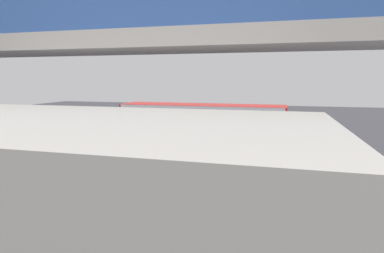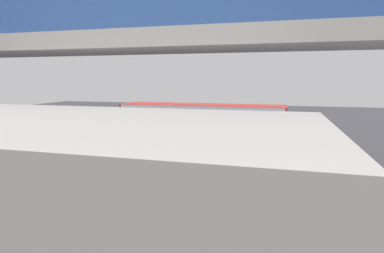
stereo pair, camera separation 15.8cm
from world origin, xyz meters
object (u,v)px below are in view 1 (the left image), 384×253
(city_bus, at_px, (202,122))
(pedestrian, at_px, (305,132))
(bicycle_green, at_px, (309,163))
(bicycle_orange, at_px, (309,168))
(bicycle_blue, at_px, (298,174))
(parked_van, at_px, (8,149))
(traffic_sign, at_px, (235,117))

(city_bus, distance_m, pedestrian, 8.39)
(bicycle_green, xyz_separation_m, bicycle_orange, (0.08, 1.11, 0.00))
(city_bus, bearing_deg, bicycle_blue, 136.12)
(bicycle_blue, relative_size, pedestrian, 0.99)
(city_bus, bearing_deg, parked_van, 43.03)
(city_bus, height_order, bicycle_green, city_bus)
(bicycle_green, height_order, traffic_sign, traffic_sign)
(bicycle_green, distance_m, bicycle_blue, 2.41)
(bicycle_green, relative_size, pedestrian, 0.99)
(bicycle_blue, bearing_deg, traffic_sign, -65.93)
(bicycle_blue, height_order, pedestrian, pedestrian)
(city_bus, bearing_deg, pedestrian, -151.28)
(bicycle_blue, bearing_deg, pedestrian, -95.78)
(parked_van, xyz_separation_m, bicycle_blue, (-15.07, -2.15, -0.81))
(city_bus, distance_m, bicycle_green, 8.02)
(parked_van, xyz_separation_m, bicycle_orange, (-15.64, -3.36, -0.81))
(parked_van, relative_size, traffic_sign, 1.71)
(bicycle_orange, height_order, traffic_sign, traffic_sign)
(city_bus, height_order, traffic_sign, city_bus)
(bicycle_blue, bearing_deg, city_bus, -43.88)
(bicycle_green, relative_size, traffic_sign, 0.63)
(parked_van, bearing_deg, city_bus, -136.97)
(parked_van, distance_m, traffic_sign, 16.09)
(bicycle_orange, relative_size, pedestrian, 0.99)
(parked_van, distance_m, bicycle_orange, 16.02)
(traffic_sign, bearing_deg, bicycle_orange, 119.90)
(bicycle_green, relative_size, bicycle_orange, 1.00)
(pedestrian, xyz_separation_m, traffic_sign, (5.43, 0.17, 1.00))
(parked_van, distance_m, bicycle_blue, 15.24)
(city_bus, relative_size, bicycle_orange, 6.52)
(traffic_sign, bearing_deg, city_bus, 63.89)
(bicycle_orange, distance_m, traffic_sign, 10.11)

